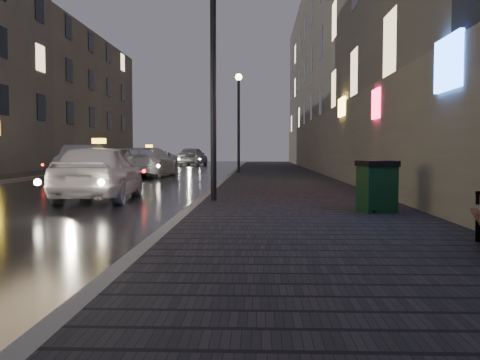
% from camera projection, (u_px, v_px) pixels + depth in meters
% --- Properties ---
extents(ground, '(120.00, 120.00, 0.00)m').
position_uv_depth(ground, '(30.00, 255.00, 6.82)').
color(ground, black).
rests_on(ground, ground).
extents(sidewalk, '(4.60, 58.00, 0.15)m').
position_uv_depth(sidewalk, '(277.00, 175.00, 27.64)').
color(sidewalk, black).
rests_on(sidewalk, ground).
extents(curb, '(0.20, 58.00, 0.15)m').
position_uv_depth(curb, '(231.00, 175.00, 27.72)').
color(curb, slate).
rests_on(curb, ground).
extents(sidewalk_far, '(2.40, 58.00, 0.15)m').
position_uv_depth(sidewalk_far, '(38.00, 175.00, 28.08)').
color(sidewalk_far, black).
rests_on(sidewalk_far, ground).
extents(curb_far, '(0.20, 58.00, 0.15)m').
position_uv_depth(curb_far, '(62.00, 175.00, 28.03)').
color(curb_far, slate).
rests_on(curb_far, ground).
extents(building_near, '(1.80, 50.00, 13.00)m').
position_uv_depth(building_near, '(330.00, 62.00, 31.17)').
color(building_near, '#605B54').
rests_on(building_near, ground).
extents(building_far_c, '(6.00, 22.00, 11.00)m').
position_uv_depth(building_far_c, '(68.00, 102.00, 45.91)').
color(building_far_c, '#6B6051').
rests_on(building_far_c, ground).
extents(lamp_near, '(0.36, 0.36, 5.28)m').
position_uv_depth(lamp_near, '(213.00, 59.00, 12.55)').
color(lamp_near, black).
rests_on(lamp_near, sidewalk).
extents(lamp_far, '(0.36, 0.36, 5.28)m').
position_uv_depth(lamp_far, '(239.00, 110.00, 28.52)').
color(lamp_far, black).
rests_on(lamp_far, sidewalk).
extents(trash_bin, '(0.78, 0.78, 0.99)m').
position_uv_depth(trash_bin, '(377.00, 186.00, 10.32)').
color(trash_bin, black).
rests_on(trash_bin, sidewalk).
extents(taxi_near, '(2.08, 4.58, 1.52)m').
position_uv_depth(taxi_near, '(99.00, 172.00, 14.33)').
color(taxi_near, white).
rests_on(taxi_near, ground).
extents(car_left_mid, '(2.37, 5.11, 1.62)m').
position_uv_depth(car_left_mid, '(82.00, 161.00, 26.27)').
color(car_left_mid, '#A3A2AA').
rests_on(car_left_mid, ground).
extents(taxi_mid, '(2.57, 5.34, 1.50)m').
position_uv_depth(taxi_mid, '(149.00, 162.00, 27.58)').
color(taxi_mid, white).
rests_on(taxi_mid, ground).
extents(taxi_far, '(2.24, 4.84, 1.34)m').
position_uv_depth(taxi_far, '(158.00, 160.00, 39.45)').
color(taxi_far, silver).
rests_on(taxi_far, ground).
extents(car_far, '(2.50, 5.03, 1.65)m').
position_uv_depth(car_far, '(193.00, 156.00, 47.85)').
color(car_far, '#93939A').
rests_on(car_far, ground).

